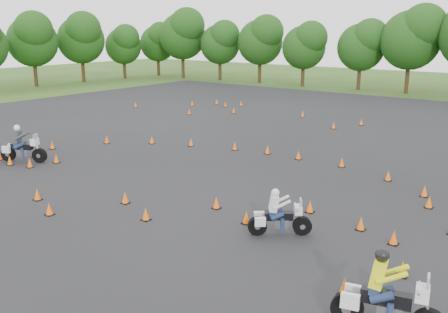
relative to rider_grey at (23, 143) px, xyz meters
name	(u,v)px	position (x,y,z in m)	size (l,w,h in m)	color
ground	(162,207)	(10.41, -0.65, -0.97)	(140.00, 140.00, 0.00)	#2D5119
asphalt_pad	(249,172)	(10.41, 5.35, -0.97)	(62.00, 62.00, 0.00)	black
traffic_cones	(242,169)	(10.31, 4.92, -0.74)	(36.10, 33.03, 0.45)	#FF5F0A
rider_grey	(23,143)	(0.00, 0.00, 0.00)	(2.50, 0.77, 1.93)	#383B3E
rider_yellow	(389,294)	(20.18, -3.57, 0.01)	(2.53, 0.78, 1.95)	yellow
rider_white	(280,211)	(15.41, -0.21, -0.14)	(2.14, 0.66, 1.65)	silver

